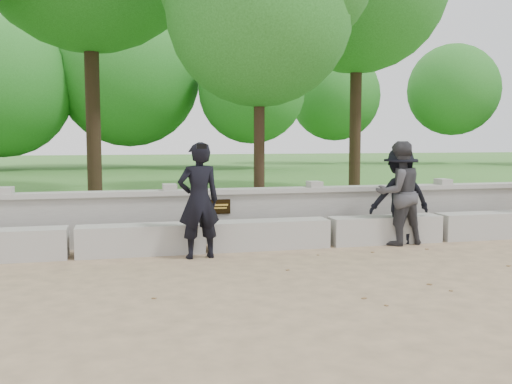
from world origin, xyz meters
TOP-DOWN VIEW (x-y plane):
  - ground at (0.00, 0.00)m, footprint 80.00×80.00m
  - lawn at (0.00, 14.00)m, footprint 40.00×22.00m
  - concrete_bench at (0.00, 1.90)m, footprint 11.90×0.45m
  - parapet_wall at (0.00, 2.60)m, footprint 12.50×0.35m
  - man_main at (-0.19, 1.43)m, footprint 0.66×0.60m
  - visitor_left at (3.14, 1.73)m, footprint 0.92×0.76m
  - visitor_mid at (3.21, 1.80)m, footprint 1.06×0.65m
  - shrub_b at (0.31, 3.30)m, footprint 0.37×0.40m

SIDE VIEW (x-z plane):
  - ground at x=0.00m, z-range 0.00..0.00m
  - lawn at x=0.00m, z-range 0.00..0.25m
  - concrete_bench at x=0.00m, z-range 0.00..0.45m
  - parapet_wall at x=0.00m, z-range 0.01..0.91m
  - shrub_b at x=0.31m, z-range 0.25..0.83m
  - visitor_mid at x=3.21m, z-range 0.00..1.58m
  - man_main at x=-0.19m, z-range 0.00..1.69m
  - visitor_left at x=3.14m, z-range 0.00..1.70m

